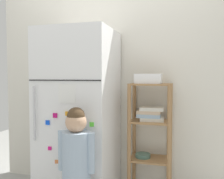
{
  "coord_description": "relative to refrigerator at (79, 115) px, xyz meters",
  "views": [
    {
      "loc": [
        0.72,
        -2.2,
        1.19
      ],
      "look_at": [
        0.09,
        0.02,
        1.07
      ],
      "focal_mm": 40.1,
      "sensor_mm": 36.0,
      "label": 1
    }
  ],
  "objects": [
    {
      "name": "child_standing",
      "position": [
        0.17,
        -0.45,
        -0.24
      ],
      "size": [
        0.31,
        0.23,
        0.95
      ],
      "color": "#544850",
      "rests_on": "ground"
    },
    {
      "name": "refrigerator",
      "position": [
        0.0,
        0.0,
        0.0
      ],
      "size": [
        0.67,
        0.67,
        1.63
      ],
      "color": "white",
      "rests_on": "ground"
    },
    {
      "name": "fruit_bin",
      "position": [
        0.65,
        0.15,
        0.34
      ],
      "size": [
        0.25,
        0.17,
        0.09
      ],
      "color": "white",
      "rests_on": "pantry_shelf_unit"
    },
    {
      "name": "pantry_shelf_unit",
      "position": [
        0.66,
        0.17,
        -0.12
      ],
      "size": [
        0.4,
        0.29,
        1.12
      ],
      "color": "#9E7247",
      "rests_on": "ground"
    },
    {
      "name": "kitchen_wall_back",
      "position": [
        0.24,
        0.35,
        0.25
      ],
      "size": [
        2.63,
        0.03,
        2.13
      ],
      "primitive_type": "cube",
      "color": "silver",
      "rests_on": "ground"
    }
  ]
}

